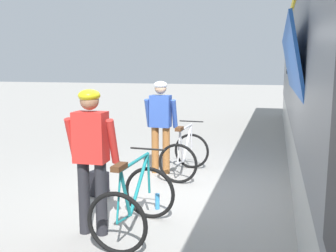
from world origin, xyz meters
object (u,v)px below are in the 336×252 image
cyclist_near_in_red (91,149)px  water_bottle_by_the_backpack (89,189)px  bicycle_near_teal (135,203)px  backpack_on_platform (99,184)px  cyclist_far_in_blue (161,119)px  bicycle_far_silver (185,154)px  water_bottle_near_the_bikes (157,201)px

cyclist_near_in_red → water_bottle_by_the_backpack: 1.72m
bicycle_near_teal → backpack_on_platform: bicycle_near_teal is taller
bicycle_near_teal → water_bottle_by_the_backpack: size_ratio=5.54×
cyclist_far_in_blue → bicycle_far_silver: size_ratio=1.63×
water_bottle_near_the_bikes → water_bottle_by_the_backpack: (-1.24, 0.27, -0.02)m
cyclist_far_in_blue → bicycle_near_teal: bearing=-79.2°
water_bottle_near_the_bikes → backpack_on_platform: bearing=167.0°
bicycle_near_teal → backpack_on_platform: (-1.04, 1.09, -0.20)m
cyclist_near_in_red → bicycle_far_silver: 2.83m
cyclist_far_in_blue → water_bottle_near_the_bikes: bearing=-74.0°
cyclist_near_in_red → backpack_on_platform: bearing=114.2°
cyclist_near_in_red → water_bottle_by_the_backpack: bearing=120.8°
bicycle_near_teal → bicycle_far_silver: bearing=90.3°
cyclist_near_in_red → cyclist_far_in_blue: same height
cyclist_near_in_red → backpack_on_platform: (-0.54, 1.20, -0.85)m
backpack_on_platform → water_bottle_near_the_bikes: (1.05, -0.24, -0.09)m
cyclist_far_in_blue → bicycle_far_silver: 0.82m
cyclist_near_in_red → water_bottle_near_the_bikes: 1.44m
cyclist_near_in_red → bicycle_near_teal: 0.83m
bicycle_far_silver → backpack_on_platform: bearing=-124.4°
cyclist_far_in_blue → bicycle_near_teal: size_ratio=1.63×
backpack_on_platform → water_bottle_by_the_backpack: (-0.19, 0.03, -0.10)m
cyclist_near_in_red → bicycle_near_teal: (0.50, 0.11, -0.65)m
water_bottle_near_the_bikes → bicycle_far_silver: bearing=90.7°
cyclist_far_in_blue → water_bottle_by_the_backpack: bearing=-115.9°
cyclist_far_in_blue → water_bottle_by_the_backpack: (-0.73, -1.50, -0.96)m
bicycle_near_teal → bicycle_far_silver: same height
water_bottle_near_the_bikes → water_bottle_by_the_backpack: bearing=167.8°
cyclist_far_in_blue → backpack_on_platform: cyclist_far_in_blue is taller
cyclist_far_in_blue → bicycle_far_silver: bearing=-3.5°
cyclist_near_in_red → backpack_on_platform: 1.57m
cyclist_far_in_blue → backpack_on_platform: 1.83m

